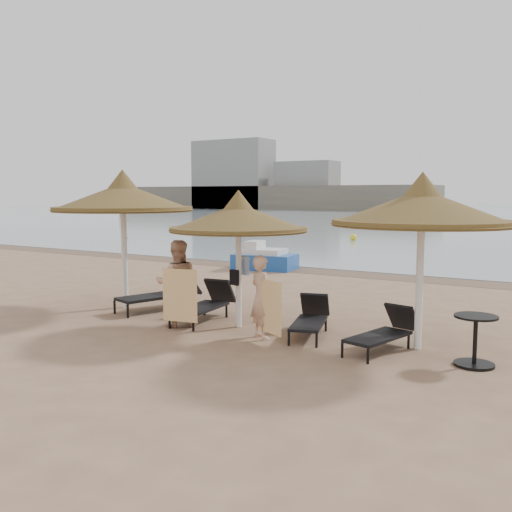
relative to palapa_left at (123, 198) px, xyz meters
The scene contains 19 objects.
ground 4.30m from the palapa_left, 19.89° to the right, with size 160.00×160.00×0.00m, color #9B7559.
wet_sand_strip 9.22m from the palapa_left, 68.66° to the left, with size 200.00×1.60×0.01m, color brown.
far_shore 79.72m from the palapa_left, 105.93° to the left, with size 150.00×54.80×12.00m.
palapa_left is the anchor object (origin of this frame).
palapa_center 3.45m from the palapa_left, ahead, with size 2.81×2.81×2.79m.
palapa_right 7.01m from the palapa_left, ahead, with size 3.11×3.11×3.09m.
lounger_far_left 2.41m from the palapa_left, 16.60° to the left, with size 1.23×2.13×0.91m.
lounger_near_left 3.34m from the palapa_left, ahead, with size 0.82×1.91×0.83m.
lounger_near_right 5.46m from the palapa_left, ahead, with size 1.01×1.74×0.74m.
lounger_far_right 6.94m from the palapa_left, ahead, with size 0.93×1.76×0.75m.
side_table 8.37m from the palapa_left, ahead, with size 0.67×0.67×0.81m.
person_left 2.93m from the palapa_left, 20.64° to the right, with size 0.95×0.62×2.06m, color tan.
person_right 4.68m from the palapa_left, 10.95° to the right, with size 0.84×0.55×1.83m, color tan.
towel_left 3.48m from the palapa_left, 24.64° to the right, with size 0.74×0.17×1.05m.
towel_right 5.14m from the palapa_left, 13.11° to the right, with size 0.63×0.34×0.97m.
bag_patterned 3.68m from the palapa_left, ahead, with size 0.31×0.22×0.38m.
bag_dark 3.79m from the palapa_left, ahead, with size 0.23×0.13×0.31m.
pedal_boat 8.05m from the palapa_left, 95.17° to the left, with size 2.34×1.58×1.01m.
buoy_left 21.48m from the palapa_left, 97.16° to the left, with size 0.38×0.38×0.38m, color yellow.
Camera 1 is at (6.46, -8.68, 2.71)m, focal length 40.00 mm.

